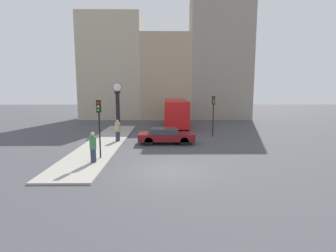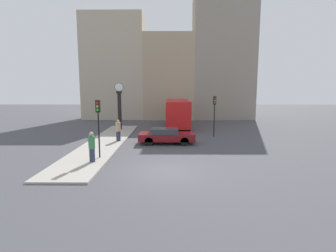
{
  "view_description": "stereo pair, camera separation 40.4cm",
  "coord_description": "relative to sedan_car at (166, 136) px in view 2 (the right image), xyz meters",
  "views": [
    {
      "loc": [
        -0.11,
        -13.59,
        4.41
      ],
      "look_at": [
        0.13,
        6.09,
        1.6
      ],
      "focal_mm": 28.0,
      "sensor_mm": 36.0,
      "label": 1
    },
    {
      "loc": [
        0.29,
        -13.59,
        4.41
      ],
      "look_at": [
        0.13,
        6.09,
        1.6
      ],
      "focal_mm": 28.0,
      "sensor_mm": 36.0,
      "label": 2
    }
  ],
  "objects": [
    {
      "name": "traffic_light_near",
      "position": [
        -4.14,
        -4.75,
        2.04
      ],
      "size": [
        0.26,
        0.24,
        3.61
      ],
      "color": "black",
      "rests_on": "sidewalk_corner"
    },
    {
      "name": "pedestrian_tan_coat",
      "position": [
        -4.01,
        0.61,
        0.32
      ],
      "size": [
        0.42,
        0.42,
        1.76
      ],
      "color": "#2D334C",
      "rests_on": "sidewalk_corner"
    },
    {
      "name": "street_clock",
      "position": [
        -5.07,
        6.89,
        1.78
      ],
      "size": [
        0.91,
        0.52,
        4.92
      ],
      "color": "black",
      "rests_on": "sidewalk_corner"
    },
    {
      "name": "building_row",
      "position": [
        0.48,
        18.38,
        6.96
      ],
      "size": [
        24.62,
        5.0,
        17.36
      ],
      "color": "#B7A88E",
      "rests_on": "ground_plane"
    },
    {
      "name": "bus_distant",
      "position": [
        1.15,
        9.09,
        1.1
      ],
      "size": [
        2.55,
        8.64,
        3.1
      ],
      "color": "red",
      "rests_on": "ground_plane"
    },
    {
      "name": "traffic_light_far",
      "position": [
        4.35,
        3.09,
        2.01
      ],
      "size": [
        0.26,
        0.24,
        3.73
      ],
      "color": "black",
      "rests_on": "ground_plane"
    },
    {
      "name": "sedan_car",
      "position": [
        0.0,
        0.0,
        0.0
      ],
      "size": [
        4.48,
        1.79,
        1.25
      ],
      "color": "maroon",
      "rests_on": "ground_plane"
    },
    {
      "name": "pedestrian_green_hoodie",
      "position": [
        -4.32,
        -5.73,
        0.35
      ],
      "size": [
        0.38,
        0.38,
        1.8
      ],
      "color": "#2D334C",
      "rests_on": "sidewalk_corner"
    },
    {
      "name": "sidewalk_corner",
      "position": [
        -4.99,
        0.15,
        -0.61
      ],
      "size": [
        2.98,
        18.73,
        0.11
      ],
      "primitive_type": "cube",
      "color": "#A39E93",
      "rests_on": "ground_plane"
    },
    {
      "name": "ground_plane",
      "position": [
        0.02,
        -7.21,
        -0.66
      ],
      "size": [
        120.0,
        120.0,
        0.0
      ],
      "primitive_type": "plane",
      "color": "#47474C"
    }
  ]
}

